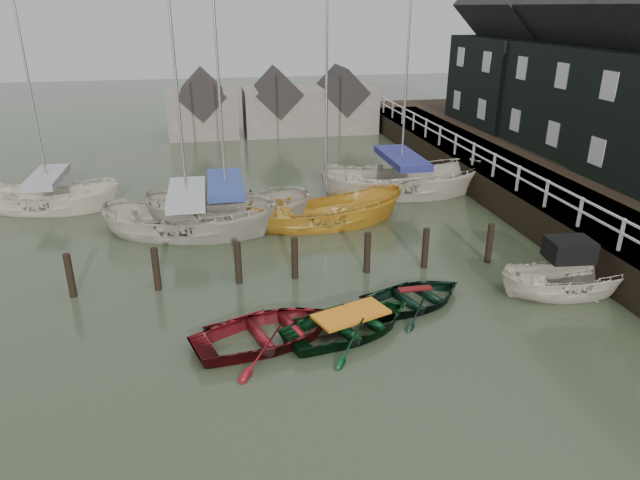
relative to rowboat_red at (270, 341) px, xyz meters
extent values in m
plane|color=#2D3622|center=(2.40, 0.59, 0.00)|extent=(120.00, 120.00, 0.00)
cube|color=black|center=(11.90, 10.59, 1.40)|extent=(3.00, 32.00, 0.20)
cube|color=silver|center=(10.40, 10.59, 2.45)|extent=(0.06, 32.00, 0.06)
cube|color=silver|center=(10.40, 10.59, 2.05)|extent=(0.06, 32.00, 0.06)
cube|color=black|center=(17.40, 10.59, 0.00)|extent=(14.00, 38.00, 1.50)
cube|color=black|center=(17.40, 12.59, 4.00)|extent=(6.00, 7.00, 5.00)
cube|color=black|center=(17.40, 12.59, 8.25)|extent=(6.11, 7.14, 6.11)
cube|color=black|center=(17.40, 19.59, 4.00)|extent=(6.40, 7.00, 5.00)
cube|color=black|center=(17.40, 19.59, 8.25)|extent=(6.52, 7.14, 6.52)
cylinder|color=black|center=(-5.60, 3.59, 0.50)|extent=(0.22, 0.22, 1.80)
cylinder|color=black|center=(-3.10, 3.59, 0.50)|extent=(0.22, 0.22, 1.80)
cylinder|color=black|center=(-0.60, 3.59, 0.50)|extent=(0.22, 0.22, 1.80)
cylinder|color=black|center=(1.20, 3.59, 0.50)|extent=(0.22, 0.22, 1.80)
cylinder|color=black|center=(3.60, 3.59, 0.50)|extent=(0.22, 0.22, 1.80)
cylinder|color=black|center=(5.60, 3.59, 0.50)|extent=(0.22, 0.22, 1.80)
cylinder|color=black|center=(7.90, 3.59, 0.50)|extent=(0.22, 0.22, 1.80)
cube|color=#665B51|center=(-1.60, 26.59, 1.50)|extent=(4.50, 4.00, 3.00)
cube|color=#282321|center=(-1.60, 26.59, 2.80)|extent=(3.18, 4.08, 3.18)
cube|color=#665B51|center=(3.40, 26.59, 1.50)|extent=(4.50, 4.00, 3.00)
cube|color=#282321|center=(3.40, 26.59, 2.80)|extent=(3.18, 4.08, 3.18)
cube|color=#665B51|center=(7.90, 26.59, 1.50)|extent=(4.50, 4.00, 3.00)
cube|color=#282321|center=(7.90, 26.59, 2.80)|extent=(3.18, 4.08, 3.18)
imported|color=#610D13|center=(0.00, 0.00, 0.00)|extent=(4.77, 4.01, 0.85)
imported|color=black|center=(2.19, 0.04, 0.00)|extent=(4.57, 3.92, 0.80)
imported|color=black|center=(4.40, 1.19, 0.00)|extent=(4.07, 3.47, 0.71)
imported|color=beige|center=(9.20, 0.95, 0.00)|extent=(4.39, 2.02, 1.64)
cube|color=black|center=(9.20, 1.15, 1.39)|extent=(1.39, 1.13, 0.65)
imported|color=#BDB5A2|center=(-2.22, 8.25, 0.00)|extent=(7.33, 4.38, 2.66)
cylinder|color=#B2B2B7|center=(-2.22, 8.25, 5.74)|extent=(0.10, 0.10, 8.56)
cube|color=#98989E|center=(-2.22, 8.25, 1.58)|extent=(4.02, 2.36, 0.30)
imported|color=#BAB09F|center=(-0.74, 9.27, 0.00)|extent=(7.37, 4.53, 2.67)
cylinder|color=#B2B2B7|center=(-0.74, 9.27, 6.19)|extent=(0.10, 0.10, 9.44)
cube|color=navy|center=(-0.74, 9.27, 1.59)|extent=(4.04, 2.45, 0.30)
imported|color=gold|center=(3.17, 8.35, 0.00)|extent=(6.54, 2.78, 2.47)
cylinder|color=#B2B2B7|center=(3.17, 8.35, 5.69)|extent=(0.10, 0.10, 8.66)
imported|color=beige|center=(7.38, 11.58, 0.00)|extent=(7.90, 4.19, 2.90)
cylinder|color=#B2B2B7|center=(7.38, 11.58, 6.44)|extent=(0.10, 0.10, 9.70)
cube|color=navy|center=(7.38, 11.58, 1.71)|extent=(4.34, 2.26, 0.30)
imported|color=beige|center=(-8.17, 12.29, 0.00)|extent=(6.47, 3.51, 2.37)
cylinder|color=#B2B2B7|center=(-8.17, 12.29, 4.91)|extent=(0.10, 0.10, 7.22)
cube|color=gray|center=(-8.17, 12.29, 1.42)|extent=(3.55, 1.89, 0.30)
camera|label=1|loc=(-1.12, -12.90, 8.16)|focal=32.00mm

